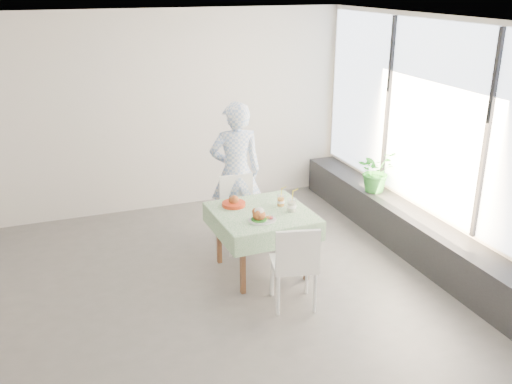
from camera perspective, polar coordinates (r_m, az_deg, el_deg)
name	(u,v)px	position (r m, az deg, el deg)	size (l,w,h in m)	color
floor	(188,290)	(6.31, -6.81, -9.75)	(6.00, 6.00, 0.00)	#595654
ceiling	(175,22)	(5.46, -8.10, 16.51)	(6.00, 6.00, 0.00)	white
wall_back	(139,115)	(8.10, -11.65, 7.59)	(6.00, 0.02, 2.80)	white
wall_front	(280,288)	(3.54, 2.43, -9.52)	(6.00, 0.02, 2.80)	white
wall_right	(432,139)	(7.01, 17.24, 5.06)	(0.02, 5.00, 2.80)	white
window_pane	(433,119)	(6.93, 17.26, 7.02)	(0.01, 4.80, 2.18)	#D1E0F9
window_ledge	(409,231)	(7.27, 15.03, -3.81)	(0.40, 4.80, 0.50)	black
cafe_table	(262,234)	(6.44, 0.57, -4.26)	(1.08, 1.08, 0.74)	brown
chair_far	(240,227)	(7.08, -1.57, -3.50)	(0.45, 0.45, 0.90)	white
chair_near	(293,280)	(5.89, 3.76, -8.81)	(0.52, 0.52, 0.92)	white
diner	(236,172)	(7.13, -2.04, 2.00)	(0.65, 0.43, 1.79)	#8CABE0
main_dish	(261,217)	(6.06, 0.46, -2.49)	(0.31, 0.31, 0.16)	white
juice_cup_orange	(281,201)	(6.47, 2.49, -0.90)	(0.09, 0.09, 0.26)	white
juice_cup_lemonade	(292,205)	(6.32, 3.60, -1.34)	(0.10, 0.10, 0.29)	white
second_dish	(234,203)	(6.47, -2.25, -1.09)	(0.27, 0.27, 0.13)	red
potted_plant	(376,171)	(7.70, 11.91, 2.09)	(0.51, 0.44, 0.56)	#287527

